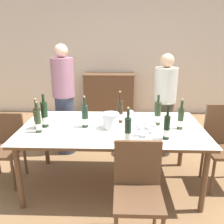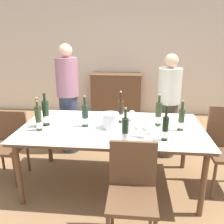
# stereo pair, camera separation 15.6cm
# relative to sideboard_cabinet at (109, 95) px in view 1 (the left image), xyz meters

# --- Properties ---
(ground_plane) EXTENTS (12.00, 12.00, 0.00)m
(ground_plane) POSITION_rel_sideboard_cabinet_xyz_m (0.16, -2.69, -0.49)
(ground_plane) COLOR olive
(back_wall) EXTENTS (8.00, 0.10, 2.80)m
(back_wall) POSITION_rel_sideboard_cabinet_xyz_m (0.16, 0.29, 0.91)
(back_wall) COLOR beige
(back_wall) RESTS_ON ground_plane
(sideboard_cabinet) EXTENTS (1.13, 0.46, 0.97)m
(sideboard_cabinet) POSITION_rel_sideboard_cabinet_xyz_m (0.00, 0.00, 0.00)
(sideboard_cabinet) COLOR brown
(sideboard_cabinet) RESTS_ON ground_plane
(dining_table) EXTENTS (2.10, 1.13, 0.77)m
(dining_table) POSITION_rel_sideboard_cabinet_xyz_m (0.16, -2.69, 0.22)
(dining_table) COLOR brown
(dining_table) RESTS_ON ground_plane
(ice_bucket) EXTENTS (0.20, 0.20, 0.18)m
(ice_bucket) POSITION_rel_sideboard_cabinet_xyz_m (0.14, -2.73, 0.38)
(ice_bucket) COLOR silver
(ice_bucket) RESTS_ON dining_table
(wine_bottle_0) EXTENTS (0.08, 0.08, 0.39)m
(wine_bottle_0) POSITION_rel_sideboard_cabinet_xyz_m (-0.61, -2.72, 0.42)
(wine_bottle_0) COLOR black
(wine_bottle_0) RESTS_ON dining_table
(wine_bottle_1) EXTENTS (0.07, 0.07, 0.36)m
(wine_bottle_1) POSITION_rel_sideboard_cabinet_xyz_m (0.33, -3.11, 0.40)
(wine_bottle_1) COLOR #1E3323
(wine_bottle_1) RESTS_ON dining_table
(wine_bottle_2) EXTENTS (0.08, 0.08, 0.37)m
(wine_bottle_2) POSITION_rel_sideboard_cabinet_xyz_m (-0.15, -2.71, 0.40)
(wine_bottle_2) COLOR #1E3323
(wine_bottle_2) RESTS_ON dining_table
(wine_bottle_3) EXTENTS (0.07, 0.07, 0.35)m
(wine_bottle_3) POSITION_rel_sideboard_cabinet_xyz_m (-0.64, -2.88, 0.40)
(wine_bottle_3) COLOR #28381E
(wine_bottle_3) RESTS_ON dining_table
(wine_bottle_4) EXTENTS (0.08, 0.08, 0.38)m
(wine_bottle_4) POSITION_rel_sideboard_cabinet_xyz_m (0.69, -2.61, 0.41)
(wine_bottle_4) COLOR #28381E
(wine_bottle_4) RESTS_ON dining_table
(wine_bottle_5) EXTENTS (0.07, 0.07, 0.38)m
(wine_bottle_5) POSITION_rel_sideboard_cabinet_xyz_m (0.72, -3.01, 0.40)
(wine_bottle_5) COLOR black
(wine_bottle_5) RESTS_ON dining_table
(wine_bottle_6) EXTENTS (0.07, 0.07, 0.35)m
(wine_bottle_6) POSITION_rel_sideboard_cabinet_xyz_m (0.93, -2.73, 0.40)
(wine_bottle_6) COLOR #28381E
(wine_bottle_6) RESTS_ON dining_table
(wine_bottle_7) EXTENTS (0.08, 0.08, 0.39)m
(wine_bottle_7) POSITION_rel_sideboard_cabinet_xyz_m (0.25, -2.54, 0.41)
(wine_bottle_7) COLOR #332314
(wine_bottle_7) RESTS_ON dining_table
(wine_bottle_8) EXTENTS (0.08, 0.08, 0.36)m
(wine_bottle_8) POSITION_rel_sideboard_cabinet_xyz_m (-0.68, -2.78, 0.40)
(wine_bottle_8) COLOR #332314
(wine_bottle_8) RESTS_ON dining_table
(wine_glass_0) EXTENTS (0.08, 0.08, 0.14)m
(wine_glass_0) POSITION_rel_sideboard_cabinet_xyz_m (0.39, -2.46, 0.37)
(wine_glass_0) COLOR white
(wine_glass_0) RESTS_ON dining_table
(wine_glass_1) EXTENTS (0.08, 0.08, 0.14)m
(wine_glass_1) POSITION_rel_sideboard_cabinet_xyz_m (0.53, -2.97, 0.38)
(wine_glass_1) COLOR white
(wine_glass_1) RESTS_ON dining_table
(wine_glass_2) EXTENTS (0.07, 0.07, 0.13)m
(wine_glass_2) POSITION_rel_sideboard_cabinet_xyz_m (0.45, -2.95, 0.37)
(wine_glass_2) COLOR white
(wine_glass_2) RESTS_ON dining_table
(wine_glass_3) EXTENTS (0.07, 0.07, 0.13)m
(wine_glass_3) POSITION_rel_sideboard_cabinet_xyz_m (0.61, -2.86, 0.37)
(wine_glass_3) COLOR white
(wine_glass_3) RESTS_ON dining_table
(chair_left_end) EXTENTS (0.42, 0.42, 0.86)m
(chair_left_end) POSITION_rel_sideboard_cabinet_xyz_m (-1.19, -2.61, 0.01)
(chair_left_end) COLOR brown
(chair_left_end) RESTS_ON ground_plane
(chair_right_end) EXTENTS (0.42, 0.42, 0.99)m
(chair_right_end) POSITION_rel_sideboard_cabinet_xyz_m (1.50, -2.60, 0.08)
(chair_right_end) COLOR brown
(chair_right_end) RESTS_ON ground_plane
(chair_near_front) EXTENTS (0.42, 0.42, 0.91)m
(chair_near_front) POSITION_rel_sideboard_cabinet_xyz_m (0.41, -3.49, 0.04)
(chair_near_front) COLOR brown
(chair_near_front) RESTS_ON ground_plane
(person_host) EXTENTS (0.33, 0.33, 1.67)m
(person_host) POSITION_rel_sideboard_cabinet_xyz_m (-0.59, -1.84, 0.35)
(person_host) COLOR #383F56
(person_host) RESTS_ON ground_plane
(person_guest_left) EXTENTS (0.33, 0.33, 1.54)m
(person_guest_left) POSITION_rel_sideboard_cabinet_xyz_m (0.91, -1.85, 0.28)
(person_guest_left) COLOR #51473D
(person_guest_left) RESTS_ON ground_plane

